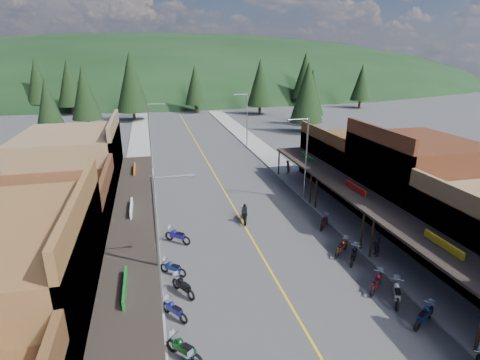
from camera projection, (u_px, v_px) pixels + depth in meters
ground at (257, 247)px, 27.62m from camera, size 220.00×220.00×0.00m
centerline at (212, 169)px, 46.01m from camera, size 0.15×90.00×0.01m
sidewalk_west at (139, 174)px, 44.04m from camera, size 3.40×94.00×0.15m
sidewalk_east at (279, 164)px, 47.94m from camera, size 3.40×94.00×0.15m
shop_west_1 at (2, 299)px, 16.14m from camera, size 10.90×10.20×8.20m
shop_west_2 at (55, 225)px, 25.29m from camera, size 10.90×9.00×6.20m
shop_west_3 at (76, 170)px, 33.79m from camera, size 10.90×10.20×8.20m
shop_east_2 at (411, 181)px, 31.13m from camera, size 10.90×9.00×8.20m
shop_east_3 at (351, 161)px, 40.27m from camera, size 10.90×10.20×6.20m
streetlight_0 at (160, 242)px, 19.11m from camera, size 2.16×0.18×8.00m
streetlight_1 at (151, 133)px, 44.86m from camera, size 2.16×0.18×8.00m
streetlight_2 at (305, 155)px, 35.09m from camera, size 2.16×0.18×8.00m
streetlight_3 at (246, 118)px, 55.32m from camera, size 2.16×0.18×8.00m
ridge_hill at (165, 88)px, 151.76m from camera, size 310.00×140.00×60.00m
pine_1 at (69, 82)px, 84.28m from camera, size 5.88×5.88×12.50m
pine_2 at (131, 82)px, 76.14m from camera, size 6.72×6.72×14.00m
pine_3 at (195, 85)px, 87.11m from camera, size 5.04×5.04×11.00m
pine_4 at (260, 82)px, 84.48m from camera, size 5.88×5.88×12.50m
pine_5 at (305, 75)px, 98.85m from camera, size 6.72×6.72×14.00m
pine_6 at (361, 82)px, 94.67m from camera, size 5.04×5.04×11.00m
pine_7 at (37, 81)px, 88.01m from camera, size 5.88×5.88×12.50m
pine_8 at (48, 105)px, 57.55m from camera, size 4.48×4.48×10.00m
pine_9 at (312, 92)px, 72.31m from camera, size 4.93×4.93×10.80m
pine_10 at (84, 93)px, 67.38m from camera, size 5.38×5.38×11.60m
pine_11 at (307, 92)px, 64.72m from camera, size 5.82×5.82×12.40m
bike_west_4 at (184, 348)px, 17.34m from camera, size 2.02×2.12×1.26m
bike_west_5 at (174, 309)px, 20.08m from camera, size 1.68×1.94×1.11m
bike_west_6 at (183, 286)px, 22.03m from camera, size 1.67×2.19×1.21m
bike_west_7 at (173, 267)px, 24.01m from camera, size 1.90×1.68×1.09m
bike_west_8 at (177, 235)px, 28.06m from camera, size 2.15×2.01×1.26m
bike_east_3 at (425, 315)px, 19.59m from camera, size 2.18×1.62×1.20m
bike_east_4 at (397, 292)px, 21.37m from camera, size 1.82×2.32×1.29m
bike_east_5 at (376, 282)px, 22.45m from camera, size 1.99×1.91×1.18m
bike_east_6 at (354, 254)px, 25.47m from camera, size 1.82×2.04×1.18m
bike_east_7 at (342, 247)px, 26.50m from camera, size 1.98×1.84×1.16m
bike_east_8 at (324, 221)px, 30.55m from camera, size 1.77×1.89×1.11m
rider_on_bike at (244, 214)px, 31.57m from camera, size 1.00×2.31×1.70m
pedestrian_east_a at (377, 245)px, 25.91m from camera, size 0.48×0.67×1.72m
pedestrian_east_b at (287, 167)px, 43.81m from camera, size 0.85×0.83×1.56m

